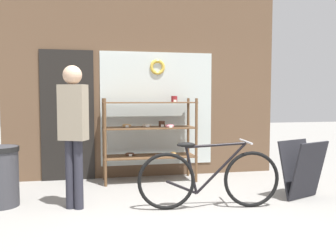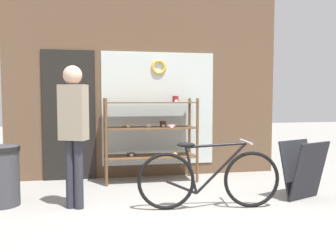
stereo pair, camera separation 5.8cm
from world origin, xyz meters
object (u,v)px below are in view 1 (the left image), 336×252
(bicycle, at_px, (209,178))
(pedestrian, at_px, (73,124))
(sandwich_board, at_px, (303,169))
(display_case, at_px, (150,131))
(trash_bin, at_px, (0,174))

(bicycle, height_order, pedestrian, pedestrian)
(sandwich_board, distance_m, pedestrian, 3.02)
(display_case, relative_size, sandwich_board, 1.92)
(trash_bin, bearing_deg, pedestrian, -17.98)
(display_case, distance_m, bicycle, 1.76)
(bicycle, height_order, sandwich_board, bicycle)
(display_case, height_order, bicycle, display_case)
(display_case, bearing_deg, sandwich_board, -39.23)
(bicycle, xyz_separation_m, sandwich_board, (1.36, 0.17, 0.02))
(sandwich_board, bearing_deg, bicycle, 164.53)
(display_case, height_order, pedestrian, pedestrian)
(display_case, bearing_deg, pedestrian, -130.94)
(bicycle, bearing_deg, sandwich_board, 13.45)
(display_case, distance_m, sandwich_board, 2.37)
(trash_bin, bearing_deg, display_case, 26.64)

